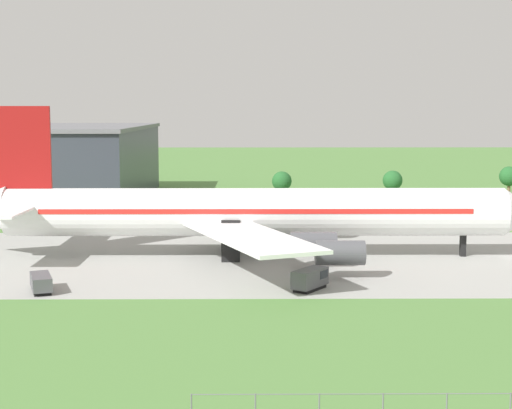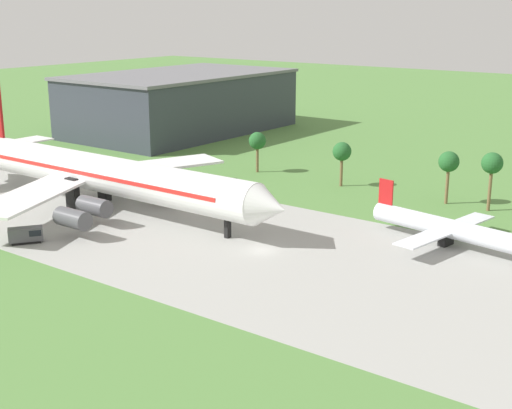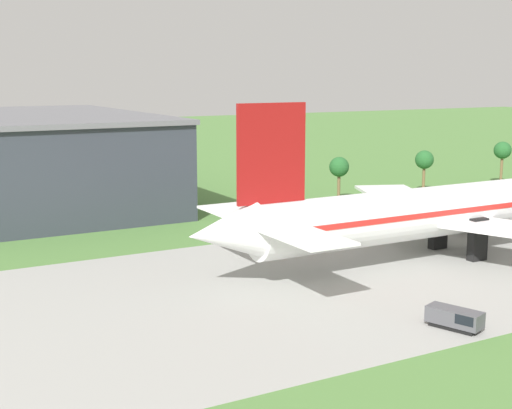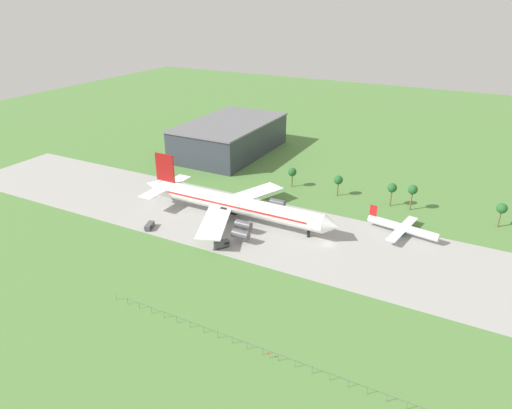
{
  "view_description": "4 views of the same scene",
  "coord_description": "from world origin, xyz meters",
  "px_view_note": "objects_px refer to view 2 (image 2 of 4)",
  "views": [
    {
      "loc": [
        -36.36,
        -102.05,
        19.77
      ],
      "look_at": [
        -35.48,
        1.67,
        7.06
      ],
      "focal_mm": 55.0,
      "sensor_mm": 36.0,
      "label": 1
    },
    {
      "loc": [
        56.73,
        -77.11,
        33.41
      ],
      "look_at": [
        -2.29,
        1.67,
        6.06
      ],
      "focal_mm": 50.0,
      "sensor_mm": 36.0,
      "label": 2
    },
    {
      "loc": [
        -105.29,
        -64.52,
        23.15
      ],
      "look_at": [
        -68.66,
        1.67,
        9.26
      ],
      "focal_mm": 50.0,
      "sensor_mm": 36.0,
      "label": 3
    },
    {
      "loc": [
        39.89,
        -126.16,
        74.51
      ],
      "look_at": [
        -29.36,
        5.0,
        6.0
      ],
      "focal_mm": 32.0,
      "sensor_mm": 36.0,
      "label": 4
    }
  ],
  "objects_px": {
    "jet_airliner": "(95,173)",
    "terminal_building": "(181,102)",
    "regional_aircraft": "(446,228)",
    "baggage_tug": "(27,235)"
  },
  "relations": [
    {
      "from": "jet_airliner",
      "to": "terminal_building",
      "type": "distance_m",
      "value": 77.39
    },
    {
      "from": "jet_airliner",
      "to": "terminal_building",
      "type": "relative_size",
      "value": 1.3
    },
    {
      "from": "regional_aircraft",
      "to": "terminal_building",
      "type": "relative_size",
      "value": 0.4
    },
    {
      "from": "jet_airliner",
      "to": "terminal_building",
      "type": "bearing_deg",
      "value": 121.74
    },
    {
      "from": "baggage_tug",
      "to": "terminal_building",
      "type": "relative_size",
      "value": 0.08
    },
    {
      "from": "baggage_tug",
      "to": "terminal_building",
      "type": "xyz_separation_m",
      "value": [
        -47.85,
        85.29,
        6.84
      ]
    },
    {
      "from": "regional_aircraft",
      "to": "terminal_building",
      "type": "bearing_deg",
      "value": 153.05
    },
    {
      "from": "regional_aircraft",
      "to": "baggage_tug",
      "type": "distance_m",
      "value": 61.09
    },
    {
      "from": "terminal_building",
      "to": "jet_airliner",
      "type": "bearing_deg",
      "value": -58.26
    },
    {
      "from": "baggage_tug",
      "to": "jet_airliner",
      "type": "bearing_deg",
      "value": 110.13
    }
  ]
}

